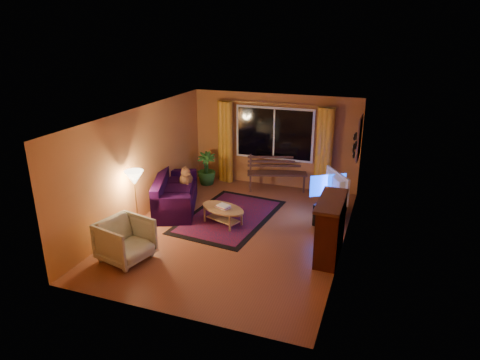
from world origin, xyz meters
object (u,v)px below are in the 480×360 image
(sofa, at_px, (176,192))
(coffee_table, at_px, (223,216))
(tv_console, at_px, (331,208))
(armchair, at_px, (125,238))
(floor_lamp, at_px, (136,201))
(bench, at_px, (277,182))

(sofa, xyz_separation_m, coffee_table, (1.39, -0.44, -0.21))
(sofa, relative_size, tv_console, 1.74)
(coffee_table, relative_size, tv_console, 0.93)
(armchair, bearing_deg, coffee_table, -16.04)
(sofa, distance_m, armchair, 2.48)
(coffee_table, height_order, tv_console, tv_console)
(floor_lamp, distance_m, coffee_table, 1.89)
(coffee_table, bearing_deg, sofa, 162.37)
(armchair, bearing_deg, floor_lamp, 36.08)
(armchair, distance_m, floor_lamp, 1.29)
(floor_lamp, height_order, tv_console, floor_lamp)
(bench, xyz_separation_m, sofa, (-1.95, -1.99, 0.18))
(bench, bearing_deg, coffee_table, -121.16)
(bench, relative_size, armchair, 1.79)
(bench, relative_size, coffee_table, 1.43)
(armchair, bearing_deg, bench, -7.62)
(sofa, relative_size, armchair, 2.34)
(armchair, bearing_deg, sofa, 19.11)
(floor_lamp, bearing_deg, coffee_table, 27.62)
(sofa, distance_m, coffee_table, 1.47)
(floor_lamp, bearing_deg, sofa, 79.54)
(armchair, relative_size, coffee_table, 0.80)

